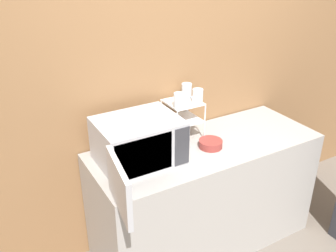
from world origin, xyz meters
TOP-DOWN VIEW (x-y plane):
  - wall_back at (0.00, 0.71)m, footprint 8.00×0.06m
  - counter at (0.00, 0.33)m, footprint 1.72×0.67m
  - microwave at (-0.54, 0.36)m, footprint 0.63×0.83m
  - dish_rack at (-0.09, 0.53)m, footprint 0.25×0.24m
  - glass_front_left at (-0.17, 0.46)m, footprint 0.08×0.08m
  - glass_back_right at (-0.02, 0.59)m, footprint 0.08×0.08m
  - glass_front_right at (-0.01, 0.46)m, footprint 0.08×0.08m
  - bowl at (0.00, 0.29)m, footprint 0.17×0.17m

SIDE VIEW (x-z plane):
  - counter at x=0.00m, z-range 0.00..0.91m
  - bowl at x=0.00m, z-range 0.90..0.96m
  - microwave at x=-0.54m, z-range 0.91..1.21m
  - dish_rack at x=-0.09m, z-range 0.97..1.26m
  - glass_front_left at x=-0.17m, z-range 1.19..1.30m
  - glass_back_right at x=-0.02m, z-range 1.19..1.30m
  - glass_front_right at x=-0.01m, z-range 1.19..1.30m
  - wall_back at x=0.00m, z-range 0.00..2.60m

